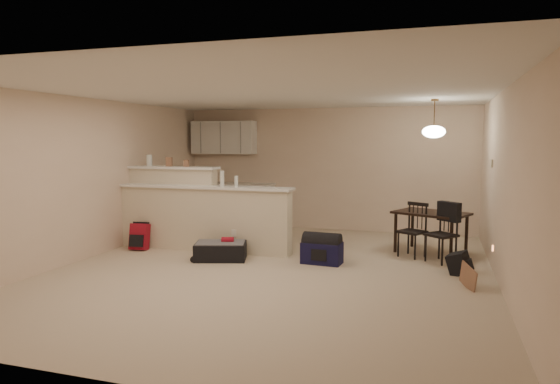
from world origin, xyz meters
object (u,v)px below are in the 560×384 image
at_px(dining_chair_far, 441,233).
at_px(navy_duffel, 322,253).
at_px(suitcase, 221,251).
at_px(red_backpack, 140,237).
at_px(pendant_lamp, 434,131).
at_px(black_daypack, 459,263).
at_px(dining_chair_near, 412,230).
at_px(dining_table, 431,217).

height_order(dining_chair_far, navy_duffel, dining_chair_far).
height_order(suitcase, red_backpack, red_backpack).
bearing_deg(red_backpack, navy_duffel, -6.92).
relative_size(pendant_lamp, red_backpack, 1.41).
distance_m(red_backpack, black_daypack, 5.10).
distance_m(pendant_lamp, dining_chair_far, 1.65).
xyz_separation_m(red_backpack, navy_duffel, (3.16, 0.00, -0.06)).
xyz_separation_m(dining_chair_far, black_daypack, (0.24, -0.61, -0.30)).
distance_m(pendant_lamp, dining_chair_near, 1.62).
distance_m(dining_chair_far, navy_duffel, 1.83).
bearing_deg(dining_chair_far, dining_table, 146.68).
bearing_deg(dining_chair_near, black_daypack, -21.82).
height_order(dining_chair_near, red_backpack, dining_chair_near).
relative_size(suitcase, navy_duffel, 1.31).
relative_size(pendant_lamp, suitcase, 0.80).
distance_m(dining_chair_far, suitcase, 3.38).
distance_m(dining_table, suitcase, 3.44).
height_order(pendant_lamp, suitcase, pendant_lamp).
bearing_deg(dining_chair_far, pendant_lamp, 146.68).
xyz_separation_m(dining_chair_near, black_daypack, (0.68, -0.85, -0.28)).
xyz_separation_m(suitcase, navy_duffel, (1.55, 0.24, 0.03)).
relative_size(suitcase, red_backpack, 1.76).
bearing_deg(dining_table, navy_duffel, -117.98).
bearing_deg(navy_duffel, suitcase, -167.55).
distance_m(pendant_lamp, navy_duffel, 2.67).
xyz_separation_m(dining_table, pendant_lamp, (0.00, -0.00, 1.39)).
height_order(suitcase, black_daypack, black_daypack).
xyz_separation_m(pendant_lamp, navy_duffel, (-1.54, -1.18, -1.83)).
xyz_separation_m(navy_duffel, black_daypack, (1.94, 0.00, -0.01)).
height_order(pendant_lamp, dining_chair_near, pendant_lamp).
relative_size(dining_chair_near, suitcase, 1.11).
bearing_deg(dining_table, black_daypack, -46.48).
bearing_deg(pendant_lamp, red_backpack, -165.95).
bearing_deg(black_daypack, suitcase, 109.81).
xyz_separation_m(dining_chair_far, red_backpack, (-4.86, -0.61, -0.23)).
bearing_deg(navy_duffel, pendant_lamp, 41.06).
xyz_separation_m(pendant_lamp, dining_chair_far, (0.16, -0.57, -1.54)).
bearing_deg(red_backpack, black_daypack, -6.92).
bearing_deg(suitcase, dining_table, 7.36).
height_order(dining_table, black_daypack, dining_table).
xyz_separation_m(pendant_lamp, red_backpack, (-4.70, -1.18, -1.77)).
height_order(red_backpack, black_daypack, red_backpack).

